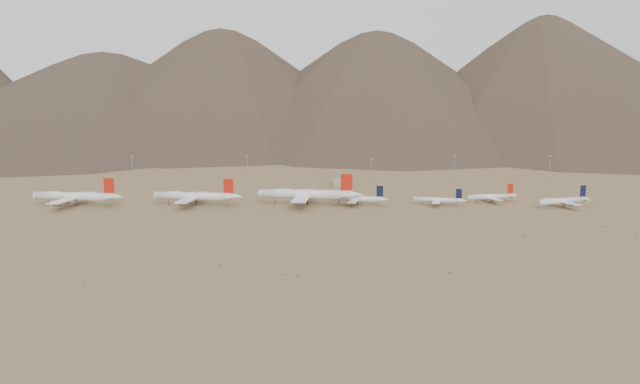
{
  "coord_description": "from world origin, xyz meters",
  "views": [
    {
      "loc": [
        20.87,
        -408.42,
        76.25
      ],
      "look_at": [
        15.45,
        30.0,
        8.96
      ],
      "focal_mm": 35.0,
      "sensor_mm": 36.0,
      "label": 1
    }
  ],
  "objects_px": {
    "narrowbody_b": "(439,200)",
    "control_tower": "(338,180)",
    "widebody_centre": "(194,196)",
    "widebody_east": "(306,194)",
    "widebody_west": "(75,196)",
    "narrowbody_a": "(358,199)"
  },
  "relations": [
    {
      "from": "widebody_west",
      "to": "widebody_east",
      "type": "relative_size",
      "value": 0.9
    },
    {
      "from": "widebody_west",
      "to": "narrowbody_a",
      "type": "xyz_separation_m",
      "value": [
        199.0,
        6.36,
        -2.29
      ]
    },
    {
      "from": "widebody_centre",
      "to": "widebody_east",
      "type": "xyz_separation_m",
      "value": [
        78.78,
        3.09,
        1.06
      ]
    },
    {
      "from": "control_tower",
      "to": "widebody_west",
      "type": "bearing_deg",
      "value": -152.01
    },
    {
      "from": "narrowbody_a",
      "to": "widebody_east",
      "type": "bearing_deg",
      "value": -168.88
    },
    {
      "from": "widebody_centre",
      "to": "widebody_east",
      "type": "distance_m",
      "value": 78.85
    },
    {
      "from": "narrowbody_b",
      "to": "control_tower",
      "type": "height_order",
      "value": "narrowbody_b"
    },
    {
      "from": "widebody_centre",
      "to": "control_tower",
      "type": "relative_size",
      "value": 5.44
    },
    {
      "from": "control_tower",
      "to": "narrowbody_a",
      "type": "bearing_deg",
      "value": -82.48
    },
    {
      "from": "widebody_centre",
      "to": "control_tower",
      "type": "distance_m",
      "value": 140.64
    },
    {
      "from": "widebody_west",
      "to": "narrowbody_b",
      "type": "distance_m",
      "value": 256.47
    },
    {
      "from": "widebody_centre",
      "to": "widebody_east",
      "type": "bearing_deg",
      "value": 9.18
    },
    {
      "from": "widebody_west",
      "to": "control_tower",
      "type": "distance_m",
      "value": 211.48
    },
    {
      "from": "widebody_west",
      "to": "narrowbody_b",
      "type": "relative_size",
      "value": 1.83
    },
    {
      "from": "widebody_west",
      "to": "widebody_centre",
      "type": "distance_m",
      "value": 83.69
    },
    {
      "from": "widebody_east",
      "to": "control_tower",
      "type": "xyz_separation_m",
      "value": [
        24.35,
        92.53,
        -2.44
      ]
    },
    {
      "from": "narrowbody_b",
      "to": "narrowbody_a",
      "type": "bearing_deg",
      "value": -167.54
    },
    {
      "from": "widebody_centre",
      "to": "narrowbody_b",
      "type": "bearing_deg",
      "value": 7.51
    },
    {
      "from": "widebody_centre",
      "to": "narrowbody_a",
      "type": "bearing_deg",
      "value": 8.3
    },
    {
      "from": "widebody_east",
      "to": "narrowbody_b",
      "type": "distance_m",
      "value": 94.09
    },
    {
      "from": "narrowbody_b",
      "to": "control_tower",
      "type": "xyz_separation_m",
      "value": [
        -69.65,
        93.89,
        1.27
      ]
    },
    {
      "from": "widebody_centre",
      "to": "narrowbody_a",
      "type": "xyz_separation_m",
      "value": [
        115.4,
        2.74,
        -2.03
      ]
    }
  ]
}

